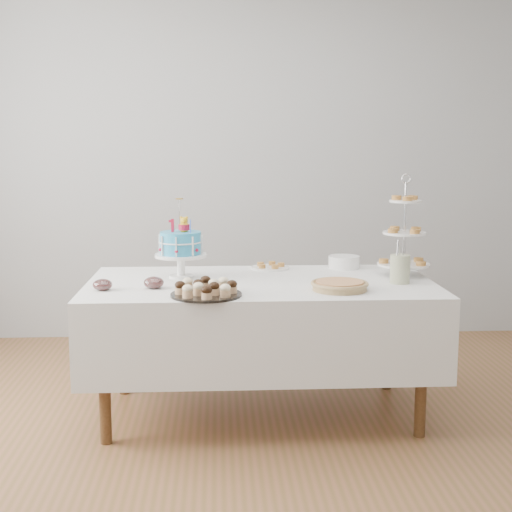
{
  "coord_description": "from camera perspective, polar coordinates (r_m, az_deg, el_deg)",
  "views": [
    {
      "loc": [
        -0.24,
        -3.59,
        1.53
      ],
      "look_at": [
        -0.03,
        0.3,
        0.91
      ],
      "focal_mm": 50.0,
      "sensor_mm": 36.0,
      "label": 1
    }
  ],
  "objects": [
    {
      "name": "plate_stack",
      "position": [
        4.42,
        7.05,
        -0.48
      ],
      "size": [
        0.19,
        0.19,
        0.07
      ],
      "color": "white",
      "rests_on": "table"
    },
    {
      "name": "floor",
      "position": [
        3.91,
        0.62,
        -14.05
      ],
      "size": [
        5.0,
        5.0,
        0.0
      ],
      "primitive_type": "plane",
      "color": "brown",
      "rests_on": "ground"
    },
    {
      "name": "walls",
      "position": [
        3.6,
        0.66,
        6.13
      ],
      "size": [
        5.04,
        4.04,
        2.7
      ],
      "color": "#A0A3A5",
      "rests_on": "floor"
    },
    {
      "name": "jam_bowl_a",
      "position": [
        3.81,
        -8.18,
        -2.14
      ],
      "size": [
        0.11,
        0.11,
        0.06
      ],
      "color": "silver",
      "rests_on": "table"
    },
    {
      "name": "pie",
      "position": [
        3.75,
        6.7,
        -2.32
      ],
      "size": [
        0.3,
        0.3,
        0.05
      ],
      "color": "tan",
      "rests_on": "table"
    },
    {
      "name": "utensil_pitcher",
      "position": [
        3.98,
        11.45,
        -0.93
      ],
      "size": [
        0.11,
        0.11,
        0.24
      ],
      "rotation": [
        0.0,
        0.0,
        0.17
      ],
      "color": "beige",
      "rests_on": "table"
    },
    {
      "name": "table",
      "position": [
        4.02,
        0.36,
        -5.22
      ],
      "size": [
        1.92,
        1.02,
        0.77
      ],
      "color": "silver",
      "rests_on": "floor"
    },
    {
      "name": "cupcake_tray",
      "position": [
        3.6,
        -4.01,
        -2.57
      ],
      "size": [
        0.36,
        0.36,
        0.08
      ],
      "color": "black",
      "rests_on": "table"
    },
    {
      "name": "tiered_stand",
      "position": [
        4.19,
        11.79,
        1.77
      ],
      "size": [
        0.3,
        0.3,
        0.59
      ],
      "color": "silver",
      "rests_on": "table"
    },
    {
      "name": "jam_bowl_b",
      "position": [
        3.81,
        -12.18,
        -2.28
      ],
      "size": [
        0.1,
        0.1,
        0.06
      ],
      "color": "silver",
      "rests_on": "table"
    },
    {
      "name": "birthday_cake",
      "position": [
        4.07,
        -6.03,
        -0.05
      ],
      "size": [
        0.3,
        0.3,
        0.45
      ],
      "rotation": [
        0.0,
        0.0,
        -0.15
      ],
      "color": "white",
      "rests_on": "table"
    },
    {
      "name": "pastry_plate",
      "position": [
        4.36,
        1.14,
        -0.82
      ],
      "size": [
        0.23,
        0.23,
        0.03
      ],
      "color": "white",
      "rests_on": "table"
    }
  ]
}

